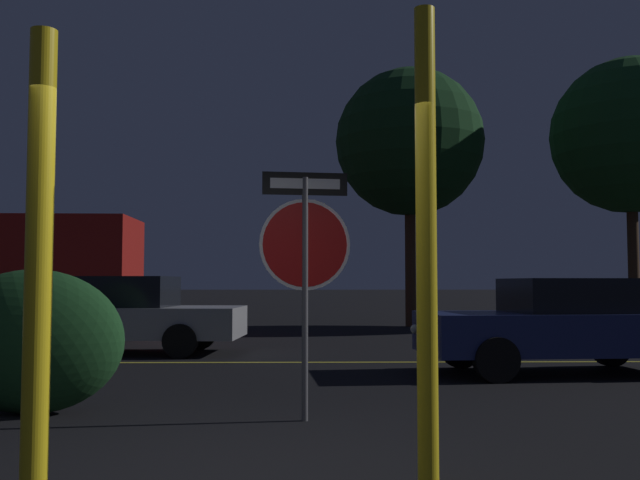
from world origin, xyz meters
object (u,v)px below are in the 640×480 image
object	(u,v)px
yellow_pole_left	(39,263)
tree_1	(630,136)
yellow_pole_right	(426,242)
tree_0	(409,143)
stop_sign	(305,246)
hedge_bush_1	(32,341)
passing_car_2	(114,315)
passing_car_3	(560,326)

from	to	relation	value
yellow_pole_left	tree_1	world-z (taller)	tree_1
yellow_pole_right	tree_0	bearing A→B (deg)	82.11
stop_sign	tree_0	xyz separation A→B (m)	(3.13, 14.58, 3.91)
stop_sign	hedge_bush_1	xyz separation A→B (m)	(-2.74, 0.40, -0.94)
hedge_bush_1	tree_0	bearing A→B (deg)	67.51
stop_sign	tree_1	bearing A→B (deg)	47.72
yellow_pole_right	passing_car_2	size ratio (longest dim) A/B	0.63
hedge_bush_1	yellow_pole_left	bearing A→B (deg)	-68.63
stop_sign	passing_car_2	xyz separation A→B (m)	(-3.59, 6.56, -0.96)
tree_0	yellow_pole_right	bearing A→B (deg)	-97.89
stop_sign	tree_1	distance (m)	17.51
hedge_bush_1	tree_1	xyz separation A→B (m)	(12.41, 13.63, 4.97)
tree_0	stop_sign	bearing A→B (deg)	-102.12
yellow_pole_left	tree_0	bearing A→B (deg)	74.55
yellow_pole_right	passing_car_2	xyz separation A→B (m)	(-4.40, 8.72, -0.87)
passing_car_2	tree_0	xyz separation A→B (m)	(6.72, 8.02, 4.87)
stop_sign	passing_car_2	bearing A→B (deg)	111.02
tree_1	passing_car_3	bearing A→B (deg)	-119.52
stop_sign	tree_1	xyz separation A→B (m)	(9.67, 14.03, 4.03)
yellow_pole_right	passing_car_2	world-z (taller)	yellow_pole_right
yellow_pole_right	passing_car_3	xyz separation A→B (m)	(2.86, 5.60, -0.89)
yellow_pole_left	yellow_pole_right	size ratio (longest dim) A/B	0.91
stop_sign	passing_car_3	bearing A→B (deg)	35.38
passing_car_2	tree_0	world-z (taller)	tree_0
stop_sign	hedge_bush_1	distance (m)	2.93
yellow_pole_right	tree_0	size ratio (longest dim) A/B	0.40
passing_car_3	tree_0	size ratio (longest dim) A/B	0.52
yellow_pole_left	hedge_bush_1	xyz separation A→B (m)	(-1.14, 2.92, -0.71)
yellow_pole_right	passing_car_3	world-z (taller)	yellow_pole_right
stop_sign	passing_car_3	world-z (taller)	stop_sign
tree_0	yellow_pole_left	bearing A→B (deg)	-105.45
stop_sign	passing_car_2	world-z (taller)	stop_sign
passing_car_2	passing_car_3	distance (m)	7.90
stop_sign	tree_0	bearing A→B (deg)	70.18
stop_sign	hedge_bush_1	world-z (taller)	stop_sign
hedge_bush_1	passing_car_3	distance (m)	7.09
yellow_pole_right	tree_1	world-z (taller)	tree_1
yellow_pole_left	tree_1	distance (m)	20.47
yellow_pole_left	tree_0	size ratio (longest dim) A/B	0.36
tree_0	tree_1	world-z (taller)	tree_1
yellow_pole_right	hedge_bush_1	xyz separation A→B (m)	(-3.55, 2.56, -0.86)
passing_car_2	tree_1	bearing A→B (deg)	-57.12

